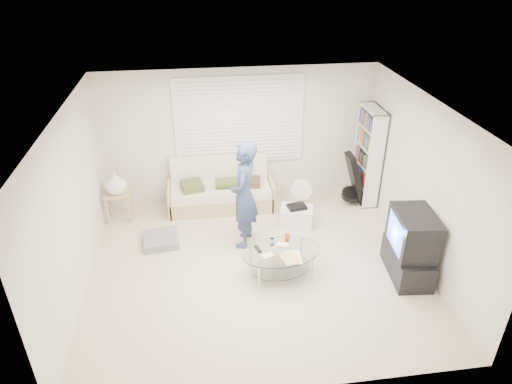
{
  "coord_description": "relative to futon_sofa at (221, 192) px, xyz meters",
  "views": [
    {
      "loc": [
        -0.77,
        -5.54,
        4.41
      ],
      "look_at": [
        0.04,
        0.3,
        1.13
      ],
      "focal_mm": 32.0,
      "sensor_mm": 36.0,
      "label": 1
    }
  ],
  "objects": [
    {
      "name": "bookshelf",
      "position": [
        2.73,
        -0.1,
        0.6
      ],
      "size": [
        0.29,
        0.77,
        1.82
      ],
      "color": "white",
      "rests_on": "ground"
    },
    {
      "name": "futon_sofa",
      "position": [
        0.0,
        0.0,
        0.0
      ],
      "size": [
        1.92,
        0.78,
        0.94
      ],
      "color": "tan",
      "rests_on": "ground"
    },
    {
      "name": "window_blinds",
      "position": [
        0.41,
        0.33,
        1.24
      ],
      "size": [
        2.32,
        0.08,
        1.62
      ],
      "color": "silver",
      "rests_on": "ground"
    },
    {
      "name": "coffee_table",
      "position": [
        0.74,
        -2.14,
        0.04
      ],
      "size": [
        1.27,
        0.91,
        0.56
      ],
      "color": "silver",
      "rests_on": "ground"
    },
    {
      "name": "ground",
      "position": [
        0.41,
        -1.87,
        -0.31
      ],
      "size": [
        5.0,
        5.0,
        0.0
      ],
      "primitive_type": "plane",
      "color": "#BAAA91",
      "rests_on": "ground"
    },
    {
      "name": "room_shell",
      "position": [
        0.41,
        -1.39,
        1.32
      ],
      "size": [
        5.02,
        4.52,
        2.51
      ],
      "color": "beige",
      "rests_on": "ground"
    },
    {
      "name": "tv_unit",
      "position": [
        2.6,
        -2.37,
        0.2
      ],
      "size": [
        0.61,
        1.01,
        1.05
      ],
      "color": "black",
      "rests_on": "ground"
    },
    {
      "name": "grey_floor_pillow",
      "position": [
        -1.07,
        -1.06,
        -0.25
      ],
      "size": [
        0.62,
        0.62,
        0.13
      ],
      "primitive_type": "cube",
      "rotation": [
        0.0,
        0.0,
        0.12
      ],
      "color": "slate",
      "rests_on": "ground"
    },
    {
      "name": "guitar_case",
      "position": [
        2.48,
        -0.24,
        0.14
      ],
      "size": [
        0.42,
        0.38,
        1.0
      ],
      "color": "black",
      "rests_on": "ground"
    },
    {
      "name": "floor_fan",
      "position": [
        1.44,
        -0.35,
        0.06
      ],
      "size": [
        0.39,
        0.26,
        0.64
      ],
      "color": "white",
      "rests_on": "ground"
    },
    {
      "name": "standing_person",
      "position": [
        0.3,
        -1.22,
        0.59
      ],
      "size": [
        0.59,
        0.74,
        1.79
      ],
      "primitive_type": "imported",
      "rotation": [
        0.0,
        0.0,
        -1.84
      ],
      "color": "navy",
      "rests_on": "ground"
    },
    {
      "name": "storage_bin",
      "position": [
        1.26,
        -0.81,
        -0.13
      ],
      "size": [
        0.64,
        0.52,
        0.39
      ],
      "color": "white",
      "rests_on": "ground"
    },
    {
      "name": "side_table",
      "position": [
        -1.81,
        -0.2,
        0.38
      ],
      "size": [
        0.47,
        0.38,
        0.93
      ],
      "color": "tan",
      "rests_on": "ground"
    }
  ]
}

